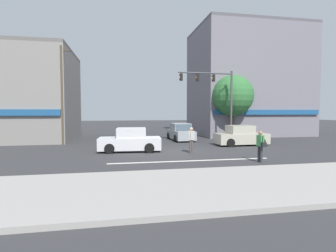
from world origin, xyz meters
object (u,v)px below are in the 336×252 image
street_tree (233,96)px  sedan_waiting_far (130,141)px  pedestrian_mid_crossing (191,138)px  sedan_parked_curbside (181,133)px  traffic_light_mast (217,93)px  pedestrian_foreground_with_bag (261,144)px  sedan_approaching_near (241,136)px  utility_pole_near_left (62,94)px

street_tree → sedan_waiting_far: (-10.14, -6.15, -3.49)m
pedestrian_mid_crossing → sedan_parked_curbside: bearing=81.8°
traffic_light_mast → pedestrian_foreground_with_bag: traffic_light_mast is taller
sedan_approaching_near → pedestrian_foreground_with_bag: (-2.20, -6.70, 0.24)m
street_tree → utility_pole_near_left: utility_pole_near_left is taller
sedan_approaching_near → pedestrian_foreground_with_bag: 7.05m
sedan_waiting_far → sedan_approaching_near: 8.94m
sedan_parked_curbside → pedestrian_mid_crossing: bearing=-98.2°
sedan_waiting_far → pedestrian_mid_crossing: size_ratio=2.52×
utility_pole_near_left → street_tree: bearing=5.5°
street_tree → traffic_light_mast: bearing=-137.2°
sedan_parked_curbside → street_tree: bearing=1.8°
traffic_light_mast → pedestrian_mid_crossing: size_ratio=3.71×
traffic_light_mast → sedan_parked_curbside: (-2.76, 2.11, -3.59)m
pedestrian_foreground_with_bag → utility_pole_near_left: bearing=140.4°
street_tree → sedan_parked_curbside: bearing=-178.2°
sedan_parked_curbside → pedestrian_mid_crossing: pedestrian_mid_crossing is taller
sedan_parked_curbside → pedestrian_foreground_with_bag: bearing=-81.4°
traffic_light_mast → utility_pole_near_left: bearing=176.5°
pedestrian_mid_crossing → street_tree: bearing=50.5°
street_tree → utility_pole_near_left: size_ratio=0.78×
sedan_waiting_far → pedestrian_mid_crossing: pedestrian_mid_crossing is taller
sedan_waiting_far → pedestrian_foreground_with_bag: (6.60, -5.10, 0.24)m
sedan_waiting_far → sedan_approaching_near: (8.80, 1.59, 0.00)m
traffic_light_mast → sedan_parked_curbside: bearing=142.7°
utility_pole_near_left → sedan_approaching_near: bearing=-12.4°
pedestrian_mid_crossing → sedan_approaching_near: bearing=31.9°
sedan_parked_curbside → sedan_approaching_near: 5.86m
sedan_parked_curbside → traffic_light_mast: bearing=-37.3°
sedan_parked_curbside → pedestrian_mid_crossing: size_ratio=2.51×
street_tree → sedan_approaching_near: size_ratio=1.51×
sedan_waiting_far → sedan_parked_curbside: size_ratio=1.01×
traffic_light_mast → sedan_waiting_far: size_ratio=1.47×
sedan_waiting_far → pedestrian_foreground_with_bag: bearing=-37.7°
traffic_light_mast → sedan_parked_curbside: size_ratio=1.48×
utility_pole_near_left → sedan_approaching_near: utility_pole_near_left is taller
utility_pole_near_left → traffic_light_mast: 12.91m
street_tree → pedestrian_foreground_with_bag: size_ratio=3.71×
pedestrian_foreground_with_bag → sedan_parked_curbside: bearing=98.6°
street_tree → pedestrian_foreground_with_bag: street_tree is taller
street_tree → sedan_waiting_far: size_ratio=1.47×
sedan_waiting_far → street_tree: bearing=31.2°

